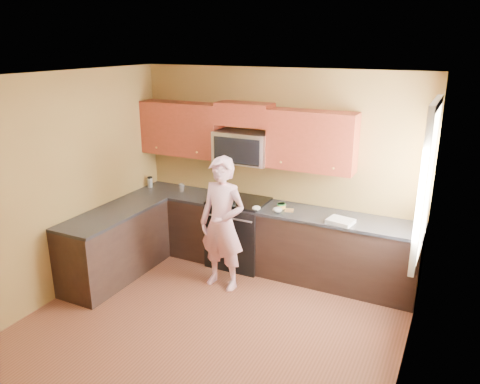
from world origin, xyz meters
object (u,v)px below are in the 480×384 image
Objects in this scene: microwave at (243,162)px; travel_mug at (150,187)px; frying_pan at (226,205)px; butter_tub at (281,208)px; woman at (222,224)px; stove at (239,232)px.

microwave is 4.75× the size of travel_mug.
butter_tub is (0.68, 0.28, -0.03)m from frying_pan.
travel_mug reaches higher than frying_pan.
woman reaches higher than butter_tub.
woman is 0.45m from frying_pan.
woman is at bearing -47.92° from frying_pan.
microwave is 0.45× the size of woman.
travel_mug is at bearing 161.05° from woman.
woman is at bearing -81.56° from stove.
stove is 0.77m from woman.
butter_tub is at bearing 0.21° from travel_mug.
butter_tub is (0.61, 0.02, 0.45)m from stove.
microwave is 0.82m from butter_tub.
butter_tub is 0.70× the size of travel_mug.
woman reaches higher than travel_mug.
woman is 0.86m from butter_tub.
stove is 0.54m from frying_pan.
stove is at bearing 102.50° from woman.
frying_pan is (-0.07, -0.26, 0.47)m from stove.
woman is 10.65× the size of travel_mug.
microwave is at bearing 100.28° from frying_pan.
woman is 15.15× the size of butter_tub.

